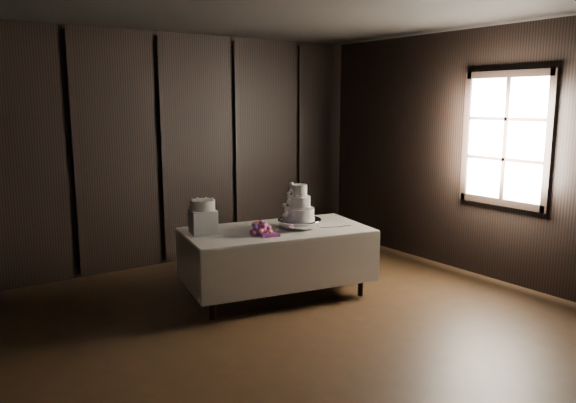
{
  "coord_description": "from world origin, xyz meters",
  "views": [
    {
      "loc": [
        -2.83,
        -3.39,
        2.13
      ],
      "look_at": [
        0.64,
        1.57,
        1.05
      ],
      "focal_mm": 35.0,
      "sensor_mm": 36.0,
      "label": 1
    }
  ],
  "objects": [
    {
      "name": "window",
      "position": [
        2.97,
        0.5,
        1.7
      ],
      "size": [
        0.06,
        1.16,
        1.56
      ],
      "primitive_type": "cube",
      "color": "black",
      "rests_on": "room"
    },
    {
      "name": "wedding_cake",
      "position": [
        0.71,
        1.48,
        1.0
      ],
      "size": [
        0.38,
        0.32,
        0.39
      ],
      "rotation": [
        0.0,
        0.0,
        -0.42
      ],
      "color": "white",
      "rests_on": "cake_stand"
    },
    {
      "name": "display_table",
      "position": [
        0.49,
        1.57,
        0.42
      ],
      "size": [
        2.15,
        1.41,
        0.76
      ],
      "rotation": [
        0.0,
        0.0,
        -0.2
      ],
      "color": "beige",
      "rests_on": "ground"
    },
    {
      "name": "small_cake",
      "position": [
        -0.25,
        1.86,
        1.06
      ],
      "size": [
        0.28,
        0.28,
        0.1
      ],
      "primitive_type": "cylinder",
      "rotation": [
        0.0,
        0.0,
        -0.08
      ],
      "color": "white",
      "rests_on": "box_pedestal"
    },
    {
      "name": "cake_knife",
      "position": [
        1.01,
        1.28,
        0.77
      ],
      "size": [
        0.35,
        0.17,
        0.01
      ],
      "primitive_type": "cube",
      "rotation": [
        0.0,
        0.0,
        -0.4
      ],
      "color": "silver",
      "rests_on": "display_table"
    },
    {
      "name": "bouquet",
      "position": [
        0.19,
        1.44,
        0.82
      ],
      "size": [
        0.39,
        0.46,
        0.19
      ],
      "primitive_type": null,
      "rotation": [
        0.0,
        0.0,
        -0.28
      ],
      "color": "#E46666",
      "rests_on": "display_table"
    },
    {
      "name": "box_pedestal",
      "position": [
        -0.25,
        1.86,
        0.89
      ],
      "size": [
        0.31,
        0.31,
        0.25
      ],
      "primitive_type": "cube",
      "rotation": [
        0.0,
        0.0,
        -0.22
      ],
      "color": "white",
      "rests_on": "display_table"
    },
    {
      "name": "cake_stand",
      "position": [
        0.74,
        1.49,
        0.81
      ],
      "size": [
        0.62,
        0.62,
        0.09
      ],
      "primitive_type": "cylinder",
      "rotation": [
        0.0,
        0.0,
        -0.35
      ],
      "color": "silver",
      "rests_on": "display_table"
    },
    {
      "name": "room",
      "position": [
        0.0,
        0.0,
        1.5
      ],
      "size": [
        6.08,
        7.08,
        3.08
      ],
      "color": "black",
      "rests_on": "ground"
    }
  ]
}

